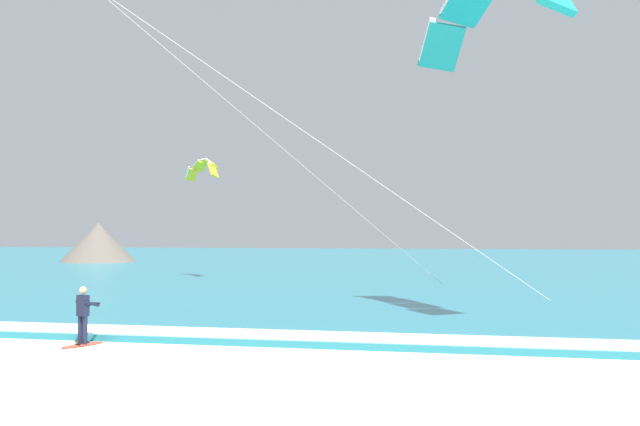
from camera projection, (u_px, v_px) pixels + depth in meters
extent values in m
cube|color=teal|center=(411.00, 261.00, 78.14)|extent=(200.00, 120.00, 0.20)
cube|color=white|center=(267.00, 334.00, 20.40)|extent=(200.00, 1.78, 0.04)
ellipsoid|color=#E04C38|center=(82.00, 345.00, 19.69)|extent=(0.92, 1.46, 0.05)
cube|color=black|center=(87.00, 342.00, 19.92)|extent=(0.17, 0.11, 0.04)
cube|color=black|center=(78.00, 344.00, 19.46)|extent=(0.17, 0.11, 0.04)
cylinder|color=#191E38|center=(80.00, 331.00, 19.75)|extent=(0.14, 0.14, 0.84)
cylinder|color=#191E38|center=(85.00, 331.00, 19.65)|extent=(0.14, 0.14, 0.84)
cube|color=#191E38|center=(83.00, 306.00, 19.72)|extent=(0.39, 0.31, 0.60)
sphere|color=tan|center=(83.00, 290.00, 19.73)|extent=(0.22, 0.22, 0.22)
cylinder|color=#191E38|center=(83.00, 303.00, 19.96)|extent=(0.27, 0.50, 0.22)
cylinder|color=#191E38|center=(92.00, 304.00, 19.76)|extent=(0.27, 0.50, 0.22)
cylinder|color=black|center=(94.00, 303.00, 20.04)|extent=(0.52, 0.24, 0.04)
cube|color=#3F3F42|center=(86.00, 313.00, 19.82)|extent=(0.14, 0.12, 0.10)
cube|color=teal|center=(467.00, 4.00, 26.04)|extent=(2.14, 2.10, 1.35)
cube|color=teal|center=(442.00, 47.00, 27.31)|extent=(1.96, 1.57, 1.82)
cube|color=white|center=(427.00, 40.00, 27.12)|extent=(0.74, 1.07, 1.54)
cylinder|color=#B2B2B7|center=(321.00, 143.00, 20.49)|extent=(13.40, 3.31, 9.44)
cylinder|color=#B2B2B7|center=(290.00, 155.00, 23.70)|extent=(10.07, 9.18, 9.44)
cube|color=yellow|center=(213.00, 171.00, 44.92)|extent=(0.68, 1.01, 0.98)
cube|color=white|center=(210.00, 168.00, 44.77)|extent=(0.46, 0.43, 0.76)
cube|color=yellow|center=(212.00, 164.00, 45.69)|extent=(0.96, 1.11, 0.80)
cube|color=white|center=(209.00, 161.00, 45.54)|extent=(0.65, 0.59, 0.50)
cube|color=yellow|center=(207.00, 162.00, 46.50)|extent=(1.12, 1.10, 0.45)
cube|color=white|center=(204.00, 159.00, 46.35)|extent=(0.72, 0.66, 0.13)
cube|color=yellow|center=(200.00, 166.00, 47.17)|extent=(1.13, 0.96, 0.80)
cube|color=white|center=(196.00, 163.00, 47.02)|extent=(0.64, 0.60, 0.50)
cube|color=yellow|center=(191.00, 175.00, 47.55)|extent=(1.04, 0.72, 0.98)
cube|color=white|center=(187.00, 172.00, 47.39)|extent=(0.48, 0.43, 0.76)
cone|color=#665B51|center=(101.00, 254.00, 73.38)|extent=(3.77, 3.77, 2.16)
cone|color=#665B51|center=(98.00, 243.00, 73.59)|extent=(8.22, 8.22, 4.38)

